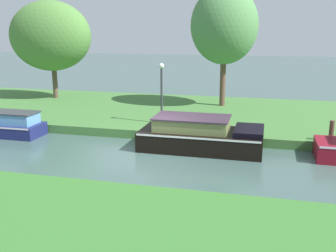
# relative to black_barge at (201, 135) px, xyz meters

# --- Properties ---
(ground_plane) EXTENTS (120.00, 120.00, 0.00)m
(ground_plane) POSITION_rel_black_barge_xyz_m (-1.85, -1.20, -0.59)
(ground_plane) COLOR #3D5752
(riverbank_far) EXTENTS (72.00, 10.00, 0.40)m
(riverbank_far) POSITION_rel_black_barge_xyz_m (-1.85, 5.80, -0.39)
(riverbank_far) COLOR #417336
(riverbank_far) RESTS_ON ground_plane
(black_barge) EXTENTS (4.94, 2.23, 1.36)m
(black_barge) POSITION_rel_black_barge_xyz_m (0.00, 0.00, 0.00)
(black_barge) COLOR black
(black_barge) RESTS_ON ground_plane
(willow_tree_left) EXTENTS (5.40, 3.42, 6.13)m
(willow_tree_left) POSITION_rel_black_barge_xyz_m (-10.93, 7.50, 3.76)
(willow_tree_left) COLOR brown
(willow_tree_left) RESTS_ON riverbank_far
(willow_tree_centre) EXTENTS (3.78, 3.73, 6.75)m
(willow_tree_centre) POSITION_rel_black_barge_xyz_m (-0.04, 7.56, 4.38)
(willow_tree_centre) COLOR brown
(willow_tree_centre) RESTS_ON riverbank_far
(lamp_post) EXTENTS (0.24, 0.24, 2.86)m
(lamp_post) POSITION_rel_black_barge_xyz_m (-2.32, 2.46, 1.61)
(lamp_post) COLOR #333338
(lamp_post) RESTS_ON riverbank_far
(mooring_post_near) EXTENTS (0.20, 0.20, 0.85)m
(mooring_post_near) POSITION_rel_black_barge_xyz_m (5.13, 1.13, 0.24)
(mooring_post_near) COLOR #4D362B
(mooring_post_near) RESTS_ON riverbank_far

